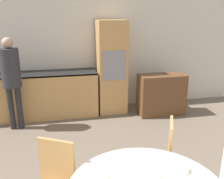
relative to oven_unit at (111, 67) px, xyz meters
The scene contains 8 objects.
wall_back 0.60m from the oven_unit, 137.95° to the left, with size 6.88×0.05×2.60m.
kitchen_counter 1.72m from the oven_unit, behind, with size 2.62×0.60×0.93m.
oven_unit is the anchor object (origin of this frame).
sideboard 1.21m from the oven_unit, 22.21° to the right, with size 0.97×0.45×0.87m.
chair_far_right 2.78m from the oven_unit, 89.89° to the right, with size 0.53×0.53×0.95m.
person_standing 2.00m from the oven_unit, 165.14° to the right, with size 0.33×0.33×1.70m.
bowl_near 3.47m from the oven_unit, 96.49° to the right, with size 0.14×0.14×0.05m.
bowl_centre 3.37m from the oven_unit, 91.51° to the right, with size 0.16×0.16×0.04m.
Camera 1 is at (-0.72, -0.37, 2.10)m, focal length 40.00 mm.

